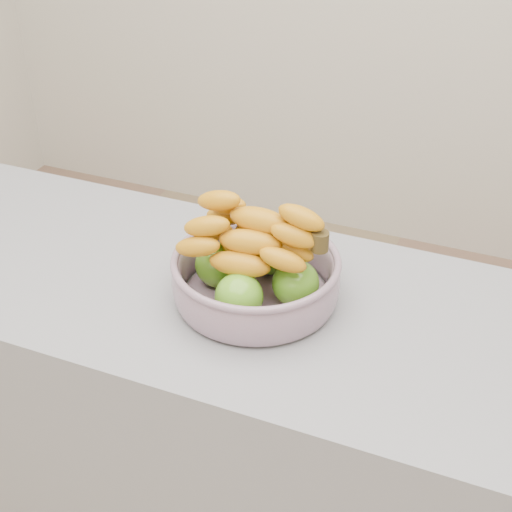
{
  "coord_description": "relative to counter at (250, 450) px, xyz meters",
  "views": [
    {
      "loc": [
        0.45,
        -0.86,
        1.75
      ],
      "look_at": [
        0.02,
        0.19,
        1.0
      ],
      "focal_mm": 50.0,
      "sensor_mm": 36.0,
      "label": 1
    }
  ],
  "objects": [
    {
      "name": "counter",
      "position": [
        0.0,
        0.0,
        0.0
      ],
      "size": [
        2.0,
        0.6,
        0.9
      ],
      "primitive_type": "cube",
      "color": "gray",
      "rests_on": "ground"
    },
    {
      "name": "fruit_bowl",
      "position": [
        0.02,
        0.0,
        0.51
      ],
      "size": [
        0.33,
        0.33,
        0.21
      ],
      "rotation": [
        0.0,
        0.0,
        -0.01
      ],
      "color": "#9FACBF",
      "rests_on": "counter"
    }
  ]
}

